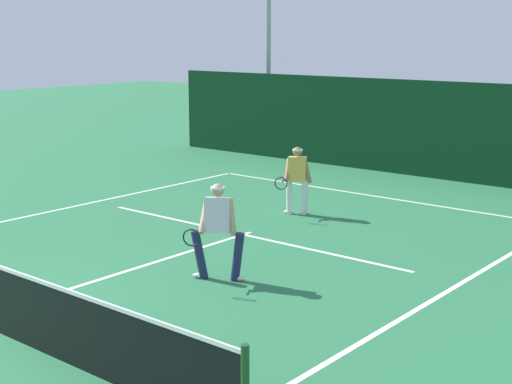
{
  "coord_description": "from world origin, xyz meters",
  "views": [
    {
      "loc": [
        9.79,
        -5.3,
        4.12
      ],
      "look_at": [
        0.47,
        6.01,
        1.0
      ],
      "focal_mm": 52.37,
      "sensor_mm": 36.0,
      "label": 1
    }
  ],
  "objects": [
    {
      "name": "player_far",
      "position": [
        -0.21,
        8.33,
        0.87
      ],
      "size": [
        0.69,
        0.94,
        1.58
      ],
      "rotation": [
        0.0,
        0.0,
        3.63
      ],
      "color": "silver",
      "rests_on": "ground_plane"
    },
    {
      "name": "court_line_service",
      "position": [
        0.0,
        6.16,
        0.0
      ],
      "size": [
        7.92,
        0.1,
        0.01
      ],
      "primitive_type": "cube",
      "color": "white",
      "rests_on": "ground_plane"
    },
    {
      "name": "player_near",
      "position": [
        1.56,
        3.68,
        0.92
      ],
      "size": [
        0.91,
        1.01,
        1.68
      ],
      "rotation": [
        0.0,
        0.0,
        3.62
      ],
      "color": "#1E234C",
      "rests_on": "ground_plane"
    },
    {
      "name": "court_line_baseline_far",
      "position": [
        0.0,
        11.19,
        0.0
      ],
      "size": [
        9.72,
        0.1,
        0.01
      ],
      "primitive_type": "cube",
      "color": "white",
      "rests_on": "ground_plane"
    },
    {
      "name": "court_line_centre",
      "position": [
        0.0,
        3.2,
        0.0
      ],
      "size": [
        0.1,
        6.4,
        0.01
      ],
      "primitive_type": "cube",
      "color": "white",
      "rests_on": "ground_plane"
    },
    {
      "name": "back_fence_windscreen",
      "position": [
        0.0,
        14.45,
        1.4
      ],
      "size": [
        19.28,
        0.12,
        2.8
      ],
      "primitive_type": "cube",
      "color": "black",
      "rests_on": "ground_plane"
    }
  ]
}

